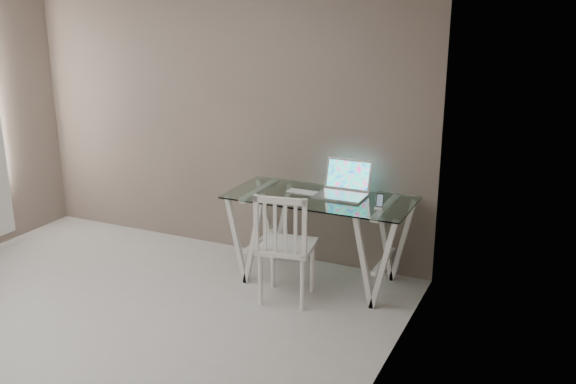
# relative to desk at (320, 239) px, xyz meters

# --- Properties ---
(room) EXTENTS (4.50, 4.52, 2.71)m
(room) POSITION_rel_desk_xyz_m (-1.20, -1.83, 1.33)
(room) COLOR #B6B3AE
(room) RESTS_ON ground
(desk) EXTENTS (1.50, 0.70, 0.75)m
(desk) POSITION_rel_desk_xyz_m (0.00, 0.00, 0.00)
(desk) COLOR silver
(desk) RESTS_ON ground
(chair) EXTENTS (0.47, 0.47, 0.90)m
(chair) POSITION_rel_desk_xyz_m (-0.10, -0.47, 0.11)
(chair) COLOR white
(chair) RESTS_ON ground
(laptop) EXTENTS (0.39, 0.36, 0.27)m
(laptop) POSITION_rel_desk_xyz_m (0.15, 0.14, 0.43)
(laptop) COLOR silver
(laptop) RESTS_ON desk
(keyboard) EXTENTS (0.30, 0.13, 0.01)m
(keyboard) POSITION_rel_desk_xyz_m (-0.17, 0.04, 0.37)
(keyboard) COLOR silver
(keyboard) RESTS_ON desk
(mouse) EXTENTS (0.10, 0.06, 0.03)m
(mouse) POSITION_rel_desk_xyz_m (-0.18, -0.26, 0.38)
(mouse) COLOR white
(mouse) RESTS_ON desk
(phone_dock) EXTENTS (0.06, 0.06, 0.12)m
(phone_dock) POSITION_rel_desk_xyz_m (0.53, -0.10, 0.40)
(phone_dock) COLOR white
(phone_dock) RESTS_ON desk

